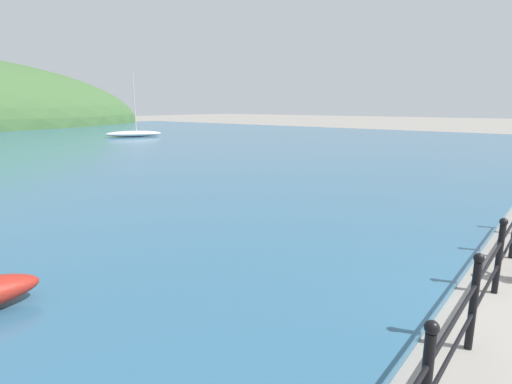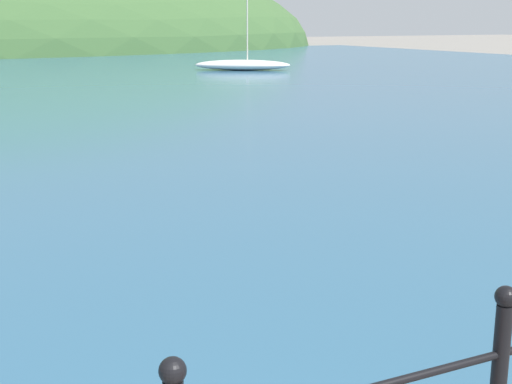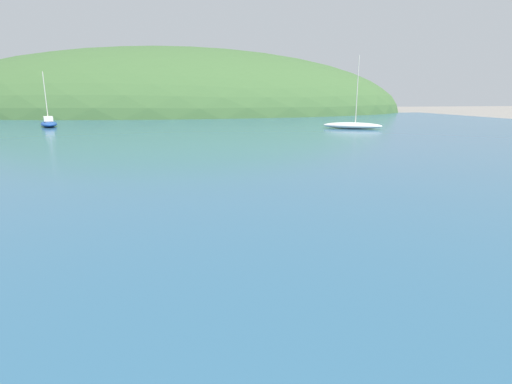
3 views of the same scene
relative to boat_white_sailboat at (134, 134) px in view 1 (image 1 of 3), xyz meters
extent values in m
sphere|color=black|center=(-18.33, -30.65, 0.76)|extent=(0.12, 0.12, 0.12)
cylinder|color=black|center=(-16.47, -30.65, 0.17)|extent=(0.09, 0.09, 1.10)
sphere|color=black|center=(-16.47, -30.65, 0.76)|extent=(0.12, 0.12, 0.12)
cylinder|color=black|center=(-14.61, -30.65, 0.17)|extent=(0.09, 0.09, 1.10)
sphere|color=black|center=(-14.61, -30.65, 0.76)|extent=(0.12, 0.12, 0.12)
cylinder|color=black|center=(-15.54, -30.65, 0.44)|extent=(9.31, 0.04, 0.04)
cylinder|color=black|center=(-15.54, -30.65, 0.07)|extent=(9.31, 0.04, 0.04)
ellipsoid|color=silver|center=(0.00, 0.00, -0.02)|extent=(4.89, 3.66, 0.52)
cylinder|color=beige|center=(0.21, -0.12, 2.90)|extent=(0.07, 0.07, 5.33)
camera|label=1|loc=(-21.40, -31.35, 2.47)|focal=28.00mm
camera|label=2|loc=(-15.49, -33.25, 2.19)|focal=50.00mm
camera|label=3|loc=(-14.08, -31.64, 2.38)|focal=28.00mm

